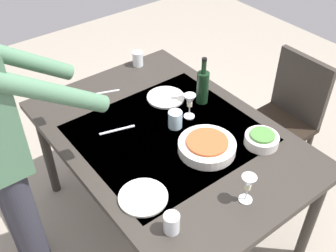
# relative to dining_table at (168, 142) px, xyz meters

# --- Properties ---
(ground_plane) EXTENTS (6.00, 6.00, 0.00)m
(ground_plane) POSITION_rel_dining_table_xyz_m (0.00, 0.00, -0.69)
(ground_plane) COLOR #9E9384
(dining_table) EXTENTS (1.54, 1.08, 0.75)m
(dining_table) POSITION_rel_dining_table_xyz_m (0.00, 0.00, 0.00)
(dining_table) COLOR #332D28
(dining_table) RESTS_ON ground_plane
(chair_near) EXTENTS (0.40, 0.40, 0.91)m
(chair_near) POSITION_rel_dining_table_xyz_m (-0.11, -0.92, -0.16)
(chair_near) COLOR black
(chair_near) RESTS_ON ground_plane
(wine_bottle) EXTENTS (0.07, 0.07, 0.30)m
(wine_bottle) POSITION_rel_dining_table_xyz_m (0.11, -0.34, 0.18)
(wine_bottle) COLOR black
(wine_bottle) RESTS_ON dining_table
(wine_glass_left) EXTENTS (0.07, 0.07, 0.15)m
(wine_glass_left) POSITION_rel_dining_table_xyz_m (-0.59, 0.01, 0.17)
(wine_glass_left) COLOR white
(wine_glass_left) RESTS_ON dining_table
(wine_glass_right) EXTENTS (0.07, 0.07, 0.15)m
(wine_glass_right) POSITION_rel_dining_table_xyz_m (0.04, -0.18, 0.17)
(wine_glass_right) COLOR white
(wine_glass_right) RESTS_ON dining_table
(water_cup_near_left) EXTENTS (0.08, 0.08, 0.10)m
(water_cup_near_left) POSITION_rel_dining_table_xyz_m (0.02, -0.07, 0.12)
(water_cup_near_left) COLOR silver
(water_cup_near_left) RESTS_ON dining_table
(water_cup_near_right) EXTENTS (0.07, 0.07, 0.10)m
(water_cup_near_right) POSITION_rel_dining_table_xyz_m (0.69, -0.27, 0.12)
(water_cup_near_right) COLOR silver
(water_cup_near_right) RESTS_ON dining_table
(water_cup_far_left) EXTENTS (0.07, 0.07, 0.09)m
(water_cup_far_left) POSITION_rel_dining_table_xyz_m (-0.51, 0.37, 0.12)
(water_cup_far_left) COLOR silver
(water_cup_far_left) RESTS_ON dining_table
(serving_bowl_pasta) EXTENTS (0.30, 0.30, 0.07)m
(serving_bowl_pasta) POSITION_rel_dining_table_xyz_m (-0.23, -0.07, 0.10)
(serving_bowl_pasta) COLOR silver
(serving_bowl_pasta) RESTS_ON dining_table
(side_bowl_salad) EXTENTS (0.18, 0.18, 0.07)m
(side_bowl_salad) POSITION_rel_dining_table_xyz_m (-0.37, -0.34, 0.10)
(side_bowl_salad) COLOR silver
(side_bowl_salad) RESTS_ON dining_table
(dinner_plate_near) EXTENTS (0.23, 0.23, 0.01)m
(dinner_plate_near) POSITION_rel_dining_table_xyz_m (-0.29, 0.37, 0.07)
(dinner_plate_near) COLOR silver
(dinner_plate_near) RESTS_ON dining_table
(dinner_plate_far) EXTENTS (0.23, 0.23, 0.01)m
(dinner_plate_far) POSITION_rel_dining_table_xyz_m (0.27, -0.19, 0.07)
(dinner_plate_far) COLOR silver
(dinner_plate_far) RESTS_ON dining_table
(table_knife) EXTENTS (0.07, 0.20, 0.00)m
(table_knife) POSITION_rel_dining_table_xyz_m (0.19, 0.21, 0.07)
(table_knife) COLOR silver
(table_knife) RESTS_ON dining_table
(table_fork) EXTENTS (0.08, 0.17, 0.00)m
(table_fork) POSITION_rel_dining_table_xyz_m (0.54, 0.07, 0.07)
(table_fork) COLOR silver
(table_fork) RESTS_ON dining_table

